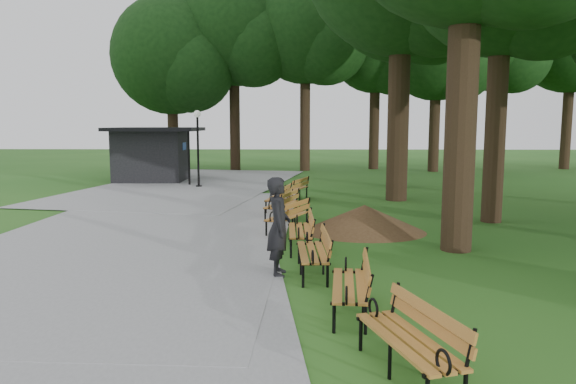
{
  "coord_description": "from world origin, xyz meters",
  "views": [
    {
      "loc": [
        0.27,
        -11.18,
        2.93
      ],
      "look_at": [
        -0.02,
        3.07,
        1.1
      ],
      "focal_mm": 33.37,
      "sensor_mm": 36.0,
      "label": 1
    }
  ],
  "objects_px": {
    "lamp_post": "(198,133)",
    "bench_3": "(300,231)",
    "kiosk": "(152,155)",
    "bench_5": "(281,205)",
    "bench_0": "(407,341)",
    "bench_6": "(278,198)",
    "bench_1": "(349,286)",
    "dirt_mound": "(364,218)",
    "bench_2": "(312,253)",
    "bench_7": "(294,189)",
    "person": "(279,227)",
    "bench_4": "(287,216)"
  },
  "relations": [
    {
      "from": "kiosk",
      "to": "bench_0",
      "type": "height_order",
      "value": "kiosk"
    },
    {
      "from": "bench_0",
      "to": "bench_3",
      "type": "height_order",
      "value": "same"
    },
    {
      "from": "bench_0",
      "to": "bench_2",
      "type": "height_order",
      "value": "same"
    },
    {
      "from": "kiosk",
      "to": "bench_2",
      "type": "xyz_separation_m",
      "value": [
        7.73,
        -16.83,
        -0.93
      ]
    },
    {
      "from": "kiosk",
      "to": "dirt_mound",
      "type": "bearing_deg",
      "value": -53.97
    },
    {
      "from": "bench_2",
      "to": "bench_5",
      "type": "distance_m",
      "value": 6.24
    },
    {
      "from": "kiosk",
      "to": "bench_6",
      "type": "distance_m",
      "value": 11.37
    },
    {
      "from": "person",
      "to": "lamp_post",
      "type": "height_order",
      "value": "lamp_post"
    },
    {
      "from": "bench_7",
      "to": "person",
      "type": "bearing_deg",
      "value": 18.49
    },
    {
      "from": "kiosk",
      "to": "bench_5",
      "type": "distance_m",
      "value": 12.73
    },
    {
      "from": "kiosk",
      "to": "dirt_mound",
      "type": "distance_m",
      "value": 15.7
    },
    {
      "from": "lamp_post",
      "to": "dirt_mound",
      "type": "height_order",
      "value": "lamp_post"
    },
    {
      "from": "kiosk",
      "to": "bench_6",
      "type": "relative_size",
      "value": 2.3
    },
    {
      "from": "kiosk",
      "to": "lamp_post",
      "type": "height_order",
      "value": "lamp_post"
    },
    {
      "from": "bench_2",
      "to": "bench_6",
      "type": "xyz_separation_m",
      "value": [
        -0.96,
        7.74,
        0.0
      ]
    },
    {
      "from": "person",
      "to": "bench_2",
      "type": "height_order",
      "value": "person"
    },
    {
      "from": "person",
      "to": "bench_4",
      "type": "relative_size",
      "value": 1.01
    },
    {
      "from": "lamp_post",
      "to": "bench_1",
      "type": "bearing_deg",
      "value": -71.74
    },
    {
      "from": "bench_0",
      "to": "bench_6",
      "type": "height_order",
      "value": "same"
    },
    {
      "from": "lamp_post",
      "to": "bench_6",
      "type": "bearing_deg",
      "value": -58.86
    },
    {
      "from": "lamp_post",
      "to": "dirt_mound",
      "type": "distance_m",
      "value": 12.09
    },
    {
      "from": "lamp_post",
      "to": "bench_3",
      "type": "xyz_separation_m",
      "value": [
        4.64,
        -12.1,
        -2.06
      ]
    },
    {
      "from": "lamp_post",
      "to": "bench_7",
      "type": "xyz_separation_m",
      "value": [
        4.44,
        -4.04,
        -2.06
      ]
    },
    {
      "from": "person",
      "to": "bench_3",
      "type": "bearing_deg",
      "value": -11.87
    },
    {
      "from": "person",
      "to": "bench_0",
      "type": "xyz_separation_m",
      "value": [
        1.65,
        -4.19,
        -0.52
      ]
    },
    {
      "from": "person",
      "to": "bench_5",
      "type": "relative_size",
      "value": 1.01
    },
    {
      "from": "bench_0",
      "to": "bench_6",
      "type": "bearing_deg",
      "value": 172.07
    },
    {
      "from": "kiosk",
      "to": "bench_7",
      "type": "bearing_deg",
      "value": -42.46
    },
    {
      "from": "bench_3",
      "to": "bench_4",
      "type": "distance_m",
      "value": 2.01
    },
    {
      "from": "kiosk",
      "to": "person",
      "type": "bearing_deg",
      "value": -67.37
    },
    {
      "from": "bench_2",
      "to": "bench_4",
      "type": "relative_size",
      "value": 1.0
    },
    {
      "from": "dirt_mound",
      "to": "bench_4",
      "type": "bearing_deg",
      "value": -177.66
    },
    {
      "from": "person",
      "to": "kiosk",
      "type": "bearing_deg",
      "value": 21.84
    },
    {
      "from": "bench_5",
      "to": "bench_6",
      "type": "relative_size",
      "value": 1.0
    },
    {
      "from": "bench_0",
      "to": "person",
      "type": "bearing_deg",
      "value": -175.8
    },
    {
      "from": "kiosk",
      "to": "bench_2",
      "type": "bearing_deg",
      "value": -65.48
    },
    {
      "from": "lamp_post",
      "to": "bench_0",
      "type": "distance_m",
      "value": 19.46
    },
    {
      "from": "kiosk",
      "to": "bench_5",
      "type": "bearing_deg",
      "value": -57.09
    },
    {
      "from": "dirt_mound",
      "to": "bench_0",
      "type": "bearing_deg",
      "value": -93.55
    },
    {
      "from": "bench_2",
      "to": "bench_1",
      "type": "bearing_deg",
      "value": 11.13
    },
    {
      "from": "bench_5",
      "to": "bench_6",
      "type": "bearing_deg",
      "value": -156.26
    },
    {
      "from": "bench_2",
      "to": "bench_5",
      "type": "xyz_separation_m",
      "value": [
        -0.8,
        6.19,
        0.0
      ]
    },
    {
      "from": "dirt_mound",
      "to": "bench_3",
      "type": "relative_size",
      "value": 1.47
    },
    {
      "from": "bench_3",
      "to": "bench_7",
      "type": "bearing_deg",
      "value": 179.91
    },
    {
      "from": "bench_7",
      "to": "bench_1",
      "type": "bearing_deg",
      "value": 24.12
    },
    {
      "from": "bench_2",
      "to": "bench_7",
      "type": "bearing_deg",
      "value": 179.88
    },
    {
      "from": "bench_0",
      "to": "bench_2",
      "type": "distance_m",
      "value": 4.34
    },
    {
      "from": "bench_2",
      "to": "bench_5",
      "type": "bearing_deg",
      "value": -175.17
    },
    {
      "from": "bench_4",
      "to": "dirt_mound",
      "type": "bearing_deg",
      "value": 116.32
    },
    {
      "from": "kiosk",
      "to": "bench_1",
      "type": "distance_m",
      "value": 20.7
    }
  ]
}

